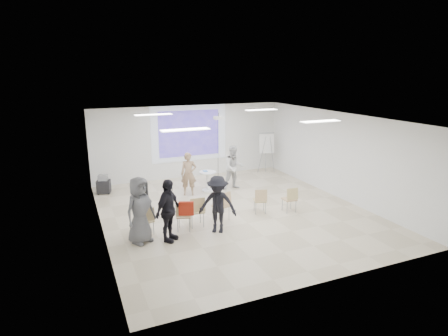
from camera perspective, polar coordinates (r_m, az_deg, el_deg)
name	(u,v)px	position (r m, az deg, el deg)	size (l,w,h in m)	color
floor	(234,213)	(12.04, 1.50, -6.88)	(8.00, 9.00, 0.10)	beige
ceiling	(234,116)	(11.28, 1.60, 7.93)	(8.00, 9.00, 0.10)	white
wall_back	(189,141)	(15.72, -5.35, 4.05)	(8.00, 0.10, 3.00)	silver
wall_left	(97,181)	(10.60, -18.81, -1.85)	(0.10, 9.00, 3.00)	silver
wall_right	(339,155)	(13.71, 17.15, 1.90)	(0.10, 9.00, 3.00)	silver
projection_halo	(189,133)	(15.60, -5.31, 5.28)	(3.20, 0.01, 2.30)	silver
projection_image	(189,133)	(15.59, -5.29, 5.27)	(2.60, 0.01, 1.90)	#4331A9
pedestal_table	(208,180)	(13.91, -2.47, -1.83)	(0.67, 0.67, 0.77)	white
player_left	(189,171)	(13.42, -5.42, -0.49)	(0.64, 0.43, 1.76)	#9E7D60
player_right	(234,165)	(14.05, 1.53, 0.43)	(0.89, 0.71, 1.84)	silver
controller_left	(191,162)	(13.64, -5.05, 0.97)	(0.04, 0.12, 0.04)	white
controller_right	(227,156)	(14.13, 0.45, 1.85)	(0.04, 0.11, 0.04)	silver
chair_far_left	(147,219)	(10.43, -11.70, -7.59)	(0.43, 0.46, 0.80)	tan
chair_left_mid	(184,214)	(10.51, -6.15, -6.96)	(0.54, 0.56, 0.87)	tan
chair_left_inner	(197,209)	(10.74, -4.16, -6.30)	(0.45, 0.48, 0.91)	tan
chair_center	(223,204)	(11.14, -0.18, -5.47)	(0.57, 0.59, 0.91)	tan
chair_right_inner	(260,199)	(11.78, 5.57, -4.71)	(0.49, 0.51, 0.81)	tan
chair_right_far	(291,198)	(12.00, 10.10, -4.46)	(0.40, 0.43, 0.83)	tan
red_jacket	(186,208)	(10.31, -5.78, -6.16)	(0.41, 0.09, 0.39)	#AD2715
laptop	(196,210)	(10.85, -4.30, -6.37)	(0.33, 0.24, 0.03)	black
audience_left	(168,206)	(9.82, -8.55, -5.78)	(1.12, 0.67, 1.93)	black
audience_mid	(218,201)	(10.27, -0.98, -5.00)	(1.18, 0.65, 1.83)	black
audience_outer	(140,206)	(9.88, -12.72, -5.71)	(0.97, 0.64, 1.98)	slate
flipchart_easel	(267,143)	(16.37, 6.52, 3.77)	(0.75, 0.59, 1.78)	gray
av_cart	(104,185)	(14.36, -17.87, -2.46)	(0.55, 0.49, 0.70)	black
ceiling_projector	(219,122)	(12.73, -0.81, 7.05)	(0.30, 0.25, 3.00)	white
fluor_panel_nw	(153,115)	(12.56, -10.70, 7.99)	(1.20, 0.30, 0.02)	white
fluor_panel_ne	(261,110)	(13.96, 5.71, 8.81)	(1.20, 0.30, 0.02)	white
fluor_panel_sw	(185,130)	(9.20, -5.92, 5.83)	(1.20, 0.30, 0.02)	white
fluor_panel_se	(320,121)	(11.04, 14.47, 6.91)	(1.20, 0.30, 0.02)	white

